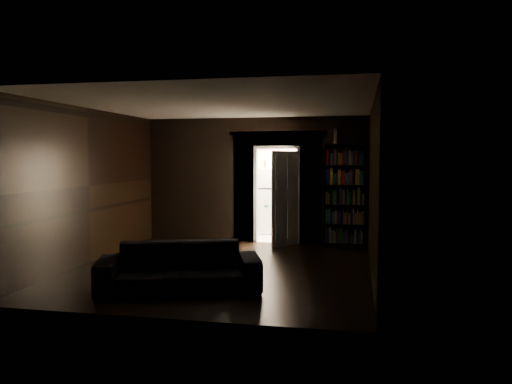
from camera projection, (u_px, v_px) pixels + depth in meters
ground at (223, 268)px, 8.62m from camera, size 5.50×5.50×0.00m
room_walls at (237, 169)px, 9.55m from camera, size 5.02×5.61×2.84m
kitchen_alcove at (284, 186)px, 12.22m from camera, size 2.20×1.80×2.60m
sofa at (180, 260)px, 7.17m from camera, size 2.50×1.68×0.89m
bookshelf at (344, 195)px, 10.68m from camera, size 0.95×0.57×2.20m
refrigerator at (275, 201)px, 12.53m from camera, size 0.94×0.91×1.65m
door at (285, 199)px, 10.71m from camera, size 0.49×0.75×2.05m
figurine at (335, 136)px, 10.61m from camera, size 0.11×0.11×0.33m
bottles at (273, 162)px, 12.49m from camera, size 0.64×0.31×0.27m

